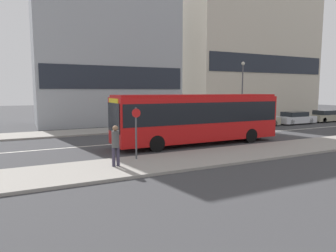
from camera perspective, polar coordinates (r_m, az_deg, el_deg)
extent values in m
plane|color=#3A3A3D|center=(20.81, -4.12, -2.97)|extent=(120.00, 120.00, 0.00)
cube|color=gray|center=(15.29, 4.73, -6.29)|extent=(44.00, 3.50, 0.13)
cube|color=gray|center=(26.64, -9.15, -0.76)|extent=(44.00, 3.50, 0.13)
cube|color=silver|center=(20.81, -4.12, -2.96)|extent=(41.80, 0.16, 0.01)
cube|color=#9EA3A8|center=(33.38, -11.56, 15.52)|extent=(14.52, 6.70, 17.34)
cube|color=#1E232D|center=(29.75, -9.72, 9.09)|extent=(13.94, 0.08, 2.20)
cube|color=beige|center=(43.00, 16.33, 18.41)|extent=(18.77, 5.58, 24.78)
cube|color=#1E232D|center=(40.15, 18.82, 11.12)|extent=(18.02, 0.08, 2.20)
cube|color=red|center=(19.77, 5.67, 1.51)|extent=(11.25, 2.58, 2.81)
cube|color=black|center=(19.74, 5.68, 2.73)|extent=(11.03, 2.61, 1.29)
cube|color=red|center=(19.69, 5.72, 5.79)|extent=(11.09, 2.38, 0.14)
cube|color=black|center=(17.46, -10.30, 1.58)|extent=(0.05, 2.27, 1.68)
cube|color=yellow|center=(17.41, -10.37, 4.66)|extent=(0.04, 1.81, 0.32)
cylinder|color=black|center=(17.28, -2.21, -3.35)|extent=(0.96, 0.28, 0.96)
cylinder|color=black|center=(19.43, -5.02, -2.24)|extent=(0.96, 0.28, 0.96)
cylinder|color=black|center=(21.05, 15.44, -1.77)|extent=(0.96, 0.28, 0.96)
cylinder|color=black|center=(22.85, 11.53, -1.00)|extent=(0.96, 0.28, 0.96)
cube|color=#A39E84|center=(30.97, 17.01, 0.86)|extent=(3.98, 1.77, 0.68)
cube|color=#21262B|center=(30.83, 16.89, 2.01)|extent=(2.19, 1.56, 0.58)
cylinder|color=black|center=(31.28, 19.64, 0.47)|extent=(0.60, 0.18, 0.60)
cylinder|color=black|center=(32.40, 17.64, 0.75)|extent=(0.60, 0.18, 0.60)
cylinder|color=black|center=(29.57, 16.30, 0.25)|extent=(0.60, 0.18, 0.60)
cylinder|color=black|center=(30.76, 14.31, 0.55)|extent=(0.60, 0.18, 0.60)
cube|color=silver|center=(34.31, 23.08, 1.16)|extent=(4.45, 1.81, 0.68)
cube|color=#21262B|center=(34.16, 22.98, 2.12)|extent=(2.45, 1.60, 0.48)
cylinder|color=black|center=(34.86, 25.56, 0.81)|extent=(0.60, 0.18, 0.60)
cylinder|color=black|center=(35.90, 23.53, 1.06)|extent=(0.60, 0.18, 0.60)
cylinder|color=black|center=(32.75, 22.56, 0.61)|extent=(0.60, 0.18, 0.60)
cylinder|color=black|center=(33.85, 20.49, 0.89)|extent=(0.60, 0.18, 0.60)
cube|color=#A39E84|center=(38.39, 27.86, 1.46)|extent=(4.32, 1.78, 0.68)
cube|color=#21262B|center=(38.24, 27.79, 2.32)|extent=(2.38, 1.56, 0.49)
cylinder|color=black|center=(39.95, 28.05, 1.35)|extent=(0.60, 0.18, 0.60)
cylinder|color=black|center=(36.86, 27.61, 0.99)|extent=(0.60, 0.18, 0.60)
cylinder|color=black|center=(37.82, 25.67, 1.22)|extent=(0.60, 0.18, 0.60)
cylinder|color=#383347|center=(13.67, -10.31, -5.83)|extent=(0.15, 0.15, 0.86)
cylinder|color=#383347|center=(13.71, -9.50, -5.77)|extent=(0.15, 0.15, 0.86)
cylinder|color=#4C4C4C|center=(13.54, -9.97, -2.49)|extent=(0.34, 0.34, 0.75)
sphere|color=#936B4C|center=(13.47, -10.02, -0.41)|extent=(0.24, 0.24, 0.24)
cylinder|color=#4C4C51|center=(14.84, -6.10, -1.41)|extent=(0.09, 0.09, 2.56)
cylinder|color=red|center=(14.68, -6.07, 2.47)|extent=(0.44, 0.03, 0.44)
cylinder|color=#4C4C51|center=(32.24, 13.95, 5.92)|extent=(0.14, 0.14, 6.04)
sphere|color=silver|center=(32.36, 14.11, 11.47)|extent=(0.36, 0.36, 0.36)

